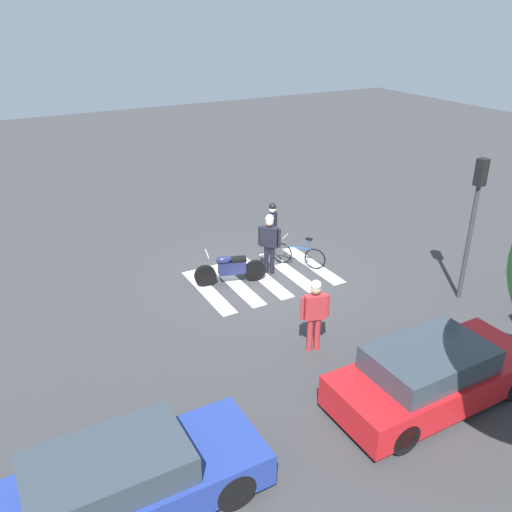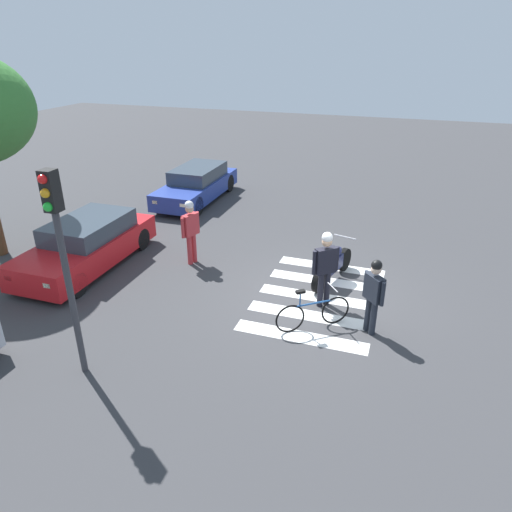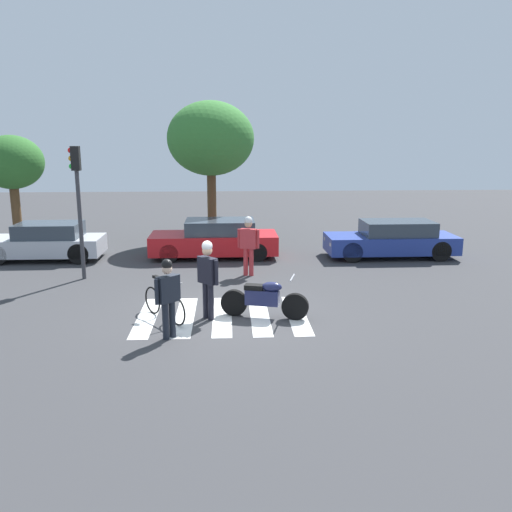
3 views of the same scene
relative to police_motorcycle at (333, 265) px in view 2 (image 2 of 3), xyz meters
name	(u,v)px [view 2 (image 2 of 3)]	position (x,y,z in m)	size (l,w,h in m)	color
ground_plane	(318,297)	(-1.00, 0.16, -0.46)	(60.00, 60.00, 0.00)	#38383A
police_motorcycle	(333,265)	(0.00, 0.00, 0.00)	(2.09, 0.82, 1.04)	black
leaning_bicycle	(313,313)	(-2.36, 0.00, -0.08)	(1.12, 1.43, 1.00)	black
officer_on_foot	(325,263)	(-1.32, -0.03, 0.65)	(0.51, 0.54, 1.89)	black
officer_by_motorcycle	(374,292)	(-2.12, -1.22, 0.54)	(0.50, 0.49, 1.74)	#1E232D
pedestrian_bystander	(191,227)	(-0.22, 3.97, 0.63)	(0.67, 0.34, 1.86)	#B22D33
crosswalk_stripes	(318,297)	(-1.00, 0.16, -0.45)	(4.05, 2.92, 0.01)	silver
car_red_convertible	(87,244)	(-1.29, 6.64, 0.19)	(4.49, 1.79, 1.34)	black
car_blue_hatchback	(197,184)	(5.01, 6.28, 0.18)	(4.58, 1.70, 1.31)	black
traffic_light_pole	(60,244)	(-5.25, 3.85, 2.22)	(0.33, 0.25, 3.96)	#38383D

